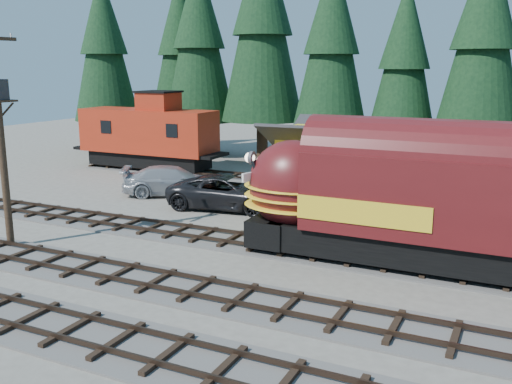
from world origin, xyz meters
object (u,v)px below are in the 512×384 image
at_px(caboose, 149,134).
at_px(utility_pole, 0,123).
at_px(pickup_truck_b, 173,181).
at_px(pickup_truck_a, 228,192).
at_px(depot, 392,168).
at_px(locomotive, 435,206).

bearing_deg(caboose, utility_pole, -72.23).
height_order(caboose, pickup_truck_b, caboose).
bearing_deg(pickup_truck_a, pickup_truck_b, 62.99).
relative_size(utility_pole, pickup_truck_b, 1.55).
relative_size(depot, caboose, 1.14).
height_order(depot, pickup_truck_a, depot).
relative_size(depot, utility_pole, 1.29).
bearing_deg(pickup_truck_b, pickup_truck_a, -136.98).
distance_m(depot, pickup_truck_b, 14.26).
height_order(utility_pole, pickup_truck_b, utility_pole).
distance_m(depot, locomotive, 7.23).
bearing_deg(locomotive, depot, 115.81).
xyz_separation_m(utility_pole, pickup_truck_b, (0.67, 12.23, -4.74)).
bearing_deg(utility_pole, depot, 42.09).
relative_size(locomotive, utility_pole, 1.73).
bearing_deg(depot, pickup_truck_b, 177.14).
bearing_deg(caboose, depot, -19.78).
bearing_deg(pickup_truck_a, caboose, 45.59).
bearing_deg(depot, locomotive, -64.19).
height_order(depot, utility_pole, utility_pole).
height_order(depot, pickup_truck_b, depot).
distance_m(locomotive, caboose, 27.79).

